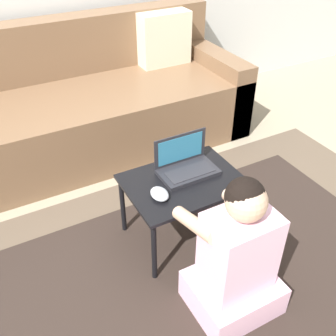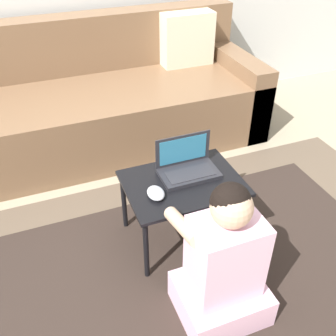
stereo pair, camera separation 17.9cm
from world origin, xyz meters
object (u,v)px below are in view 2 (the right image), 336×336
laptop_desk (183,189)px  laptop (188,168)px  couch (99,104)px  person_seated (223,266)px  computer_mouse (156,193)px

laptop_desk → laptop: 0.10m
couch → laptop: size_ratio=7.86×
couch → person_seated: 1.54m
person_seated → laptop_desk: bearing=87.4°
couch → laptop_desk: (0.15, -1.09, 0.04)m
couch → laptop: (0.19, -1.03, 0.11)m
person_seated → couch: bearing=94.8°
laptop → person_seated: size_ratio=0.41×
laptop → computer_mouse: size_ratio=2.68×
couch → laptop_desk: 1.10m
laptop → computer_mouse: 0.23m
couch → computer_mouse: 1.14m
laptop → computer_mouse: (-0.20, -0.11, -0.01)m
laptop → person_seated: (-0.07, -0.50, -0.11)m
laptop_desk → person_seated: (-0.02, -0.45, -0.04)m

